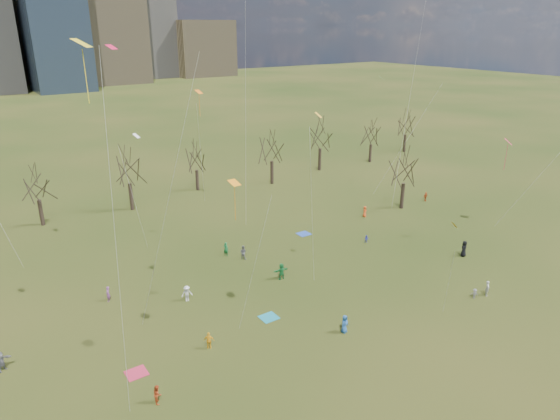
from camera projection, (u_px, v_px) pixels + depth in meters
ground at (354, 318)px, 46.07m from camera, size 500.00×500.00×0.00m
bare_tree_row at (181, 166)px, 72.61m from camera, size 113.04×29.80×9.50m
blanket_teal at (269, 317)px, 46.15m from camera, size 1.60×1.50×0.03m
blanket_navy at (304, 234)px, 64.64m from camera, size 1.60×1.50×0.03m
blanket_crimson at (136, 373)px, 38.75m from camera, size 1.60×1.50×0.03m
person_0 at (345, 324)px, 43.67m from camera, size 0.93×0.73×1.68m
person_1 at (487, 288)px, 49.69m from camera, size 0.69×0.67×1.59m
person_2 at (158, 394)px, 35.52m from camera, size 0.76×0.86×1.47m
person_3 at (474, 294)px, 49.21m from camera, size 0.75×0.76×1.05m
person_4 at (209, 340)px, 41.47m from camera, size 0.96×0.84×1.56m
person_5 at (281, 271)px, 52.85m from camera, size 1.73×0.71×1.82m
person_6 at (464, 249)px, 58.09m from camera, size 1.09×0.88×1.92m
person_7 at (108, 294)px, 48.64m from camera, size 0.61×0.69×1.58m
person_8 at (367, 239)px, 61.86m from camera, size 0.62×0.61×1.01m
person_9 at (187, 293)px, 48.69m from camera, size 1.16×0.83×1.63m
person_10 at (426, 197)px, 76.56m from camera, size 0.85×0.38×1.43m
person_11 at (1, 361)px, 38.78m from camera, size 1.62×1.19×1.69m
person_12 at (365, 212)px, 70.20m from camera, size 0.77×0.90×1.57m
person_13 at (226, 249)px, 58.33m from camera, size 0.66×0.73×1.66m
person_14 at (243, 252)px, 57.47m from camera, size 0.99×1.03×1.67m
kites_airborne at (267, 141)px, 49.48m from camera, size 60.20×42.90×37.15m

